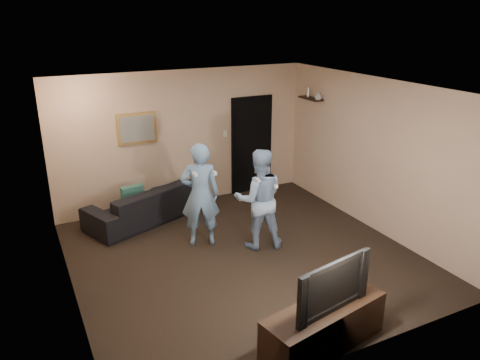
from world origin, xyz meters
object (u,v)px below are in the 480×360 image
sofa (146,203)px  wii_player_left (200,195)px  tv_console (324,327)px  wii_player_right (259,199)px  television (327,283)px

sofa → wii_player_left: 1.53m
tv_console → wii_player_right: (0.51, 2.46, 0.57)m
sofa → tv_console: bearing=79.7°
television → wii_player_right: size_ratio=0.65×
television → sofa: bearing=90.2°
sofa → television: 4.39m
sofa → wii_player_right: 2.31m
television → tv_console: bearing=0.0°
television → wii_player_left: bearing=84.8°
sofa → television: size_ratio=2.07×
television → wii_player_right: (0.51, 2.46, -0.01)m
sofa → wii_player_left: bearing=90.9°
tv_console → wii_player_right: size_ratio=0.94×
sofa → television: (0.83, -4.28, 0.51)m
sofa → tv_console: 4.36m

